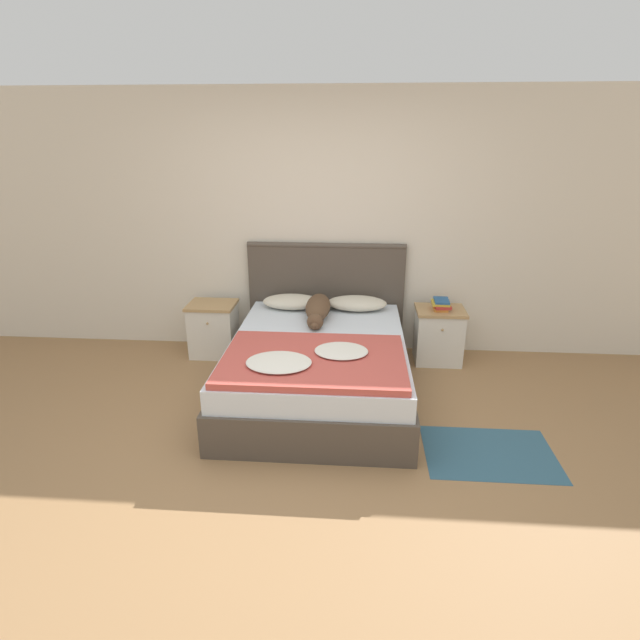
{
  "coord_description": "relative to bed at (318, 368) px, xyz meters",
  "views": [
    {
      "loc": [
        0.38,
        -2.79,
        2.13
      ],
      "look_at": [
        0.08,
        1.24,
        0.61
      ],
      "focal_mm": 28.0,
      "sensor_mm": 36.0,
      "label": 1
    }
  ],
  "objects": [
    {
      "name": "ground_plane",
      "position": [
        -0.08,
        -1.04,
        -0.25
      ],
      "size": [
        16.0,
        16.0,
        0.0
      ],
      "primitive_type": "plane",
      "color": "#997047"
    },
    {
      "name": "wall_back",
      "position": [
        -0.08,
        1.09,
        1.02
      ],
      "size": [
        9.0,
        0.06,
        2.55
      ],
      "color": "beige",
      "rests_on": "ground_plane"
    },
    {
      "name": "bed",
      "position": [
        0.0,
        0.0,
        0.0
      ],
      "size": [
        1.5,
        1.98,
        0.51
      ],
      "color": "#4C4238",
      "rests_on": "ground_plane"
    },
    {
      "name": "headboard",
      "position": [
        -0.0,
        1.01,
        0.33
      ],
      "size": [
        1.58,
        0.06,
        1.12
      ],
      "color": "#4C4238",
      "rests_on": "ground_plane"
    },
    {
      "name": "nightstand_left",
      "position": [
        -1.12,
        0.77,
        0.02
      ],
      "size": [
        0.47,
        0.39,
        0.54
      ],
      "color": "silver",
      "rests_on": "ground_plane"
    },
    {
      "name": "nightstand_right",
      "position": [
        1.12,
        0.77,
        0.02
      ],
      "size": [
        0.47,
        0.39,
        0.54
      ],
      "color": "silver",
      "rests_on": "ground_plane"
    },
    {
      "name": "pillow_left",
      "position": [
        -0.32,
        0.78,
        0.33
      ],
      "size": [
        0.58,
        0.32,
        0.13
      ],
      "color": "beige",
      "rests_on": "bed"
    },
    {
      "name": "pillow_right",
      "position": [
        0.32,
        0.78,
        0.33
      ],
      "size": [
        0.58,
        0.32,
        0.13
      ],
      "color": "beige",
      "rests_on": "bed"
    },
    {
      "name": "quilt",
      "position": [
        -0.01,
        -0.47,
        0.29
      ],
      "size": [
        1.36,
        0.96,
        0.09
      ],
      "color": "#BC4C42",
      "rests_on": "bed"
    },
    {
      "name": "dog",
      "position": [
        -0.04,
        0.53,
        0.35
      ],
      "size": [
        0.23,
        0.81,
        0.19
      ],
      "color": "brown",
      "rests_on": "bed"
    },
    {
      "name": "book_stack",
      "position": [
        1.12,
        0.75,
        0.34
      ],
      "size": [
        0.18,
        0.22,
        0.1
      ],
      "color": "orange",
      "rests_on": "nightstand_right"
    },
    {
      "name": "rug",
      "position": [
        1.28,
        -0.77,
        -0.25
      ],
      "size": [
        0.91,
        0.64,
        0.0
      ],
      "color": "#335B70",
      "rests_on": "ground_plane"
    }
  ]
}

